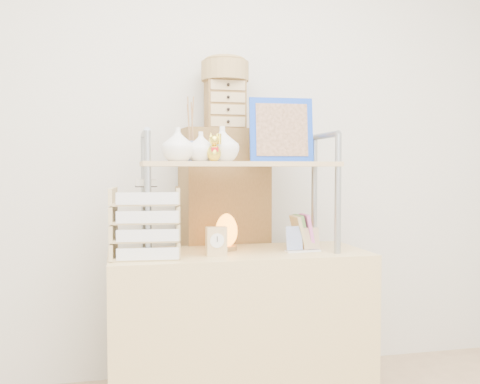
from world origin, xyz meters
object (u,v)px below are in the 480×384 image
object	(u,v)px
desk	(239,331)
cabinet	(224,255)
salt_lamp	(226,232)
letter_tray	(146,226)

from	to	relation	value
desk	cabinet	distance (m)	0.48
cabinet	salt_lamp	xyz separation A→B (m)	(-0.05, -0.31, 0.16)
cabinet	desk	bearing A→B (deg)	-96.74
desk	cabinet	size ratio (longest dim) A/B	0.89
letter_tray	cabinet	bearing A→B (deg)	44.71
desk	salt_lamp	bearing A→B (deg)	130.32
cabinet	salt_lamp	world-z (taller)	cabinet
desk	salt_lamp	size ratio (longest dim) A/B	6.80
letter_tray	salt_lamp	xyz separation A→B (m)	(0.38, 0.12, -0.05)
cabinet	letter_tray	xyz separation A→B (m)	(-0.44, -0.43, 0.21)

